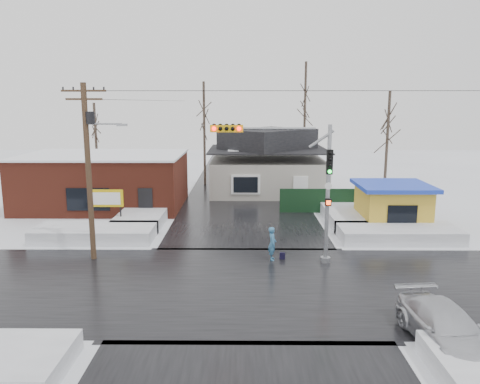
{
  "coord_description": "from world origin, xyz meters",
  "views": [
    {
      "loc": [
        -0.19,
        -19.76,
        8.06
      ],
      "look_at": [
        -0.38,
        6.48,
        3.0
      ],
      "focal_mm": 35.0,
      "sensor_mm": 36.0,
      "label": 1
    }
  ],
  "objects_px": {
    "traffic_signal": "(297,175)",
    "marquee_sign": "(106,199)",
    "car": "(445,328)",
    "pedestrian": "(272,244)",
    "kiosk": "(392,205)",
    "utility_pole": "(89,162)"
  },
  "relations": [
    {
      "from": "car",
      "to": "kiosk",
      "type": "bearing_deg",
      "value": 72.67
    },
    {
      "from": "marquee_sign",
      "to": "kiosk",
      "type": "distance_m",
      "value": 18.51
    },
    {
      "from": "pedestrian",
      "to": "car",
      "type": "xyz_separation_m",
      "value": [
        5.24,
        -8.69,
        -0.19
      ]
    },
    {
      "from": "marquee_sign",
      "to": "pedestrian",
      "type": "xyz_separation_m",
      "value": [
        10.31,
        -6.09,
        -1.05
      ]
    },
    {
      "from": "marquee_sign",
      "to": "car",
      "type": "bearing_deg",
      "value": -43.55
    },
    {
      "from": "utility_pole",
      "to": "traffic_signal",
      "type": "bearing_deg",
      "value": -2.95
    },
    {
      "from": "car",
      "to": "pedestrian",
      "type": "bearing_deg",
      "value": 114.68
    },
    {
      "from": "marquee_sign",
      "to": "car",
      "type": "distance_m",
      "value": 21.49
    },
    {
      "from": "kiosk",
      "to": "pedestrian",
      "type": "bearing_deg",
      "value": -141.18
    },
    {
      "from": "utility_pole",
      "to": "kiosk",
      "type": "bearing_deg",
      "value": 20.44
    },
    {
      "from": "kiosk",
      "to": "pedestrian",
      "type": "height_order",
      "value": "kiosk"
    },
    {
      "from": "kiosk",
      "to": "car",
      "type": "height_order",
      "value": "kiosk"
    },
    {
      "from": "traffic_signal",
      "to": "marquee_sign",
      "type": "xyz_separation_m",
      "value": [
        -11.43,
        6.53,
        -2.62
      ]
    },
    {
      "from": "utility_pole",
      "to": "car",
      "type": "height_order",
      "value": "utility_pole"
    },
    {
      "from": "traffic_signal",
      "to": "car",
      "type": "xyz_separation_m",
      "value": [
        4.12,
        -8.25,
        -3.86
      ]
    },
    {
      "from": "traffic_signal",
      "to": "kiosk",
      "type": "bearing_deg",
      "value": 44.84
    },
    {
      "from": "traffic_signal",
      "to": "marquee_sign",
      "type": "distance_m",
      "value": 13.42
    },
    {
      "from": "pedestrian",
      "to": "car",
      "type": "relative_size",
      "value": 0.37
    },
    {
      "from": "marquee_sign",
      "to": "pedestrian",
      "type": "relative_size",
      "value": 1.46
    },
    {
      "from": "pedestrian",
      "to": "kiosk",
      "type": "bearing_deg",
      "value": -49.13
    },
    {
      "from": "marquee_sign",
      "to": "kiosk",
      "type": "bearing_deg",
      "value": 1.55
    },
    {
      "from": "kiosk",
      "to": "pedestrian",
      "type": "relative_size",
      "value": 2.64
    }
  ]
}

